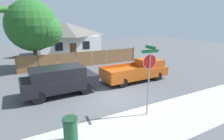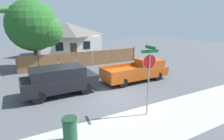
{
  "view_description": "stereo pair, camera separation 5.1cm",
  "coord_description": "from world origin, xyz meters",
  "views": [
    {
      "loc": [
        -4.92,
        -9.1,
        4.52
      ],
      "look_at": [
        0.34,
        0.62,
        1.6
      ],
      "focal_mm": 28.0,
      "sensor_mm": 36.0,
      "label": 1
    },
    {
      "loc": [
        -4.88,
        -9.13,
        4.52
      ],
      "look_at": [
        0.34,
        0.62,
        1.6
      ],
      "focal_mm": 28.0,
      "sensor_mm": 36.0,
      "label": 2
    }
  ],
  "objects": [
    {
      "name": "trash_bin",
      "position": [
        -3.51,
        -3.1,
        0.53
      ],
      "size": [
        0.59,
        0.59,
        1.05
      ],
      "color": "#1E4C2D",
      "rests_on": "ground"
    },
    {
      "name": "sidewalk_strip",
      "position": [
        0.0,
        -3.6,
        0.0
      ],
      "size": [
        36.0,
        3.2,
        0.01
      ],
      "color": "#A3A39E",
      "rests_on": "ground"
    },
    {
      "name": "orange_pickup",
      "position": [
        3.49,
        2.09,
        0.81
      ],
      "size": [
        5.55,
        2.17,
        1.65
      ],
      "rotation": [
        0.0,
        0.0,
        0.02
      ],
      "color": "#B74C14",
      "rests_on": "ground"
    },
    {
      "name": "oak_tree",
      "position": [
        -3.18,
        10.04,
        4.24
      ],
      "size": [
        5.22,
        4.97,
        6.84
      ],
      "color": "brown",
      "rests_on": "ground"
    },
    {
      "name": "stop_sign",
      "position": [
        0.52,
        -2.81,
        2.41
      ],
      "size": [
        0.92,
        0.83,
        3.54
      ],
      "rotation": [
        0.0,
        0.0,
        -0.13
      ],
      "color": "gray",
      "rests_on": "ground"
    },
    {
      "name": "house",
      "position": [
        1.7,
        17.7,
        2.47
      ],
      "size": [
        9.07,
        7.45,
        4.76
      ],
      "color": "white",
      "rests_on": "ground"
    },
    {
      "name": "red_suv",
      "position": [
        -2.79,
        2.09,
        1.01
      ],
      "size": [
        4.77,
        2.14,
        1.84
      ],
      "rotation": [
        0.0,
        0.0,
        0.02
      ],
      "color": "black",
      "rests_on": "ground"
    },
    {
      "name": "ground_plane",
      "position": [
        0.0,
        0.0,
        0.0
      ],
      "size": [
        80.0,
        80.0,
        0.0
      ],
      "primitive_type": "plane",
      "color": "#4C4F54"
    },
    {
      "name": "wooden_fence",
      "position": [
        1.29,
        8.8,
        0.82
      ],
      "size": [
        13.2,
        0.12,
        1.73
      ],
      "color": "brown",
      "rests_on": "ground"
    }
  ]
}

